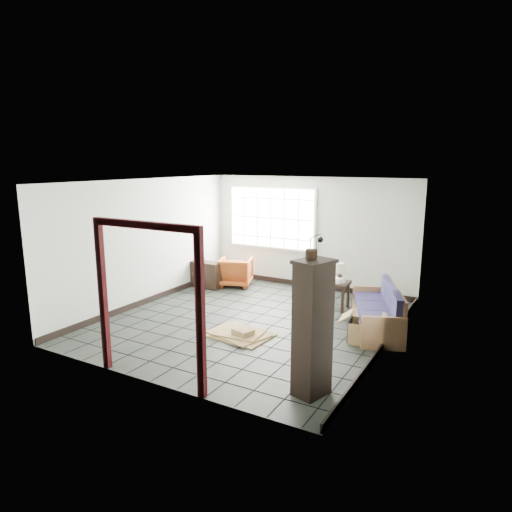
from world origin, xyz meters
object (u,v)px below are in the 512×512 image
Objects in this scene: armchair at (236,270)px; tall_shelf at (313,328)px; side_table at (336,287)px; futon_sofa at (380,314)px.

tall_shelf is (3.62, -3.96, 0.53)m from armchair.
armchair is 1.31× the size of side_table.
futon_sofa is at bearing 141.64° from armchair.
side_table is at bearing 123.55° from futon_sofa.
tall_shelf reaches higher than armchair.
armchair is at bearing 139.36° from futon_sofa.
side_table is (-1.09, 0.74, 0.17)m from futon_sofa.
futon_sofa is 3.45× the size of side_table.
futon_sofa reaches higher than armchair.
futon_sofa reaches higher than side_table.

